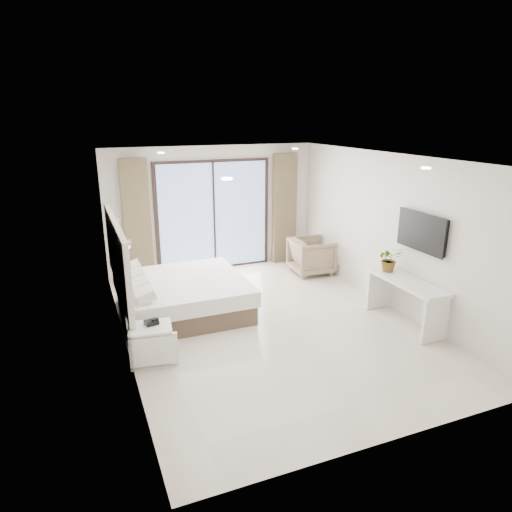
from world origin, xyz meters
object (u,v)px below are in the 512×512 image
object	(u,v)px
nightstand	(151,344)
console_desk	(406,292)
armchair	(312,254)
bed	(181,296)

from	to	relation	value
nightstand	console_desk	world-z (taller)	console_desk
console_desk	armchair	world-z (taller)	armchair
bed	armchair	bearing A→B (deg)	17.72
armchair	nightstand	bearing A→B (deg)	125.62
bed	armchair	distance (m)	3.25
console_desk	nightstand	bearing A→B (deg)	175.19
nightstand	console_desk	bearing A→B (deg)	3.37
bed	nightstand	size ratio (longest dim) A/B	3.30
bed	armchair	xyz separation A→B (m)	(3.10, 0.99, 0.11)
console_desk	armchair	distance (m)	2.81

